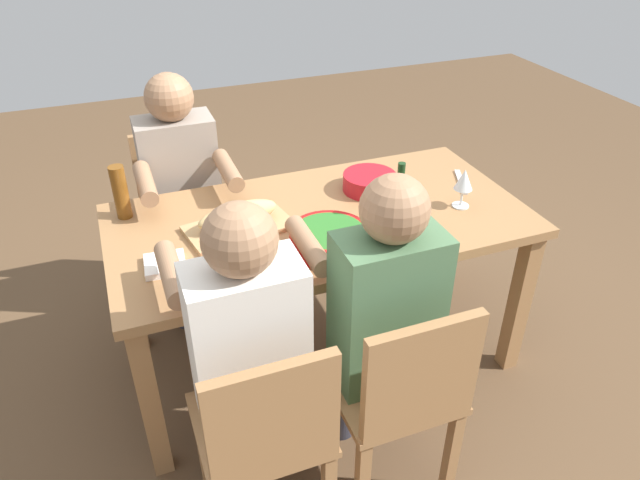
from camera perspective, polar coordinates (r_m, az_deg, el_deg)
The scene contains 18 objects.
ground_plane at distance 2.81m, azimuth 0.00°, elevation -10.86°, with size 8.00×8.00×0.00m, color brown.
dining_table at distance 2.41m, azimuth 0.00°, elevation 0.37°, with size 1.67×0.85×0.74m.
chair_far_center at distance 2.00m, azimuth 7.90°, elevation -14.44°, with size 0.40×0.40×0.85m.
diner_far_center at distance 1.97m, azimuth 5.88°, elevation -6.56°, with size 0.41×0.53×1.20m.
chair_far_right at distance 1.88m, azimuth -5.21°, elevation -18.17°, with size 0.40×0.40×0.85m.
diner_far_right at distance 1.85m, azimuth -7.18°, elevation -9.75°, with size 0.41×0.53×1.20m.
chair_near_right at distance 3.03m, azimuth -13.23°, elevation 3.09°, with size 0.40×0.40×0.85m.
diner_near_right at distance 2.77m, azimuth -13.15°, elevation 5.21°, with size 0.41×0.53×1.20m.
serving_bowl_fruit at distance 2.55m, azimuth 4.81°, elevation 5.68°, with size 0.23×0.23×0.08m.
serving_bowl_greens at distance 2.15m, azimuth 0.90°, elevation 0.20°, with size 0.29×0.29×0.08m.
cutting_board at distance 2.30m, azimuth -7.82°, elevation 1.23°, with size 0.40×0.22×0.02m, color tan.
bread_loaf at distance 2.27m, azimuth -7.93°, elevation 2.42°, with size 0.32×0.11×0.09m, color tan.
wine_bottle at distance 2.23m, azimuth 7.58°, elevation 3.14°, with size 0.08×0.08×0.29m.
beer_bottle at distance 2.44m, azimuth -18.71°, elevation 4.39°, with size 0.06×0.06×0.22m, color brown.
wine_glass at distance 2.45m, azimuth 13.73°, elevation 5.54°, with size 0.08×0.08×0.17m.
placemat_far_right at distance 2.05m, azimuth -9.41°, elevation -3.48°, with size 0.32×0.23×0.01m, color maroon.
carving_knife at distance 2.70m, azimuth 13.45°, elevation 5.49°, with size 0.23×0.02×0.01m, color silver.
napkin_stack at distance 2.13m, azimuth -14.74°, elevation -2.29°, with size 0.14×0.14×0.02m, color white.
Camera 1 is at (0.73, 1.91, 1.93)m, focal length 33.13 mm.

